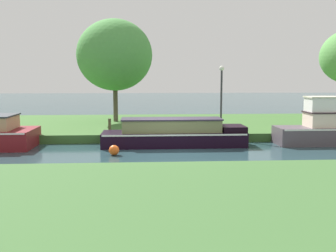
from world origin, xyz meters
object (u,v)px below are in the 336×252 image
object	(u,v)px
willow_tree_left	(115,55)
channel_buoy	(114,150)
black_barge	(175,134)
mooring_post_near	(110,126)
lamp_post	(221,90)

from	to	relation	value
willow_tree_left	channel_buoy	size ratio (longest dim) A/B	14.80
black_barge	mooring_post_near	world-z (taller)	black_barge
lamp_post	channel_buoy	bearing A→B (deg)	-139.61
black_barge	lamp_post	xyz separation A→B (m)	(2.53, 2.32, 1.87)
lamp_post	black_barge	bearing A→B (deg)	-137.49
black_barge	channel_buoy	world-z (taller)	black_barge
mooring_post_near	channel_buoy	bearing A→B (deg)	-82.55
lamp_post	mooring_post_near	bearing A→B (deg)	-170.81
black_barge	mooring_post_near	size ratio (longest dim) A/B	9.13
lamp_post	mooring_post_near	distance (m)	5.87
mooring_post_near	channel_buoy	distance (m)	3.52
willow_tree_left	black_barge	bearing A→B (deg)	-64.06
channel_buoy	mooring_post_near	bearing A→B (deg)	97.45
lamp_post	channel_buoy	distance (m)	7.06
channel_buoy	willow_tree_left	bearing A→B (deg)	93.47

